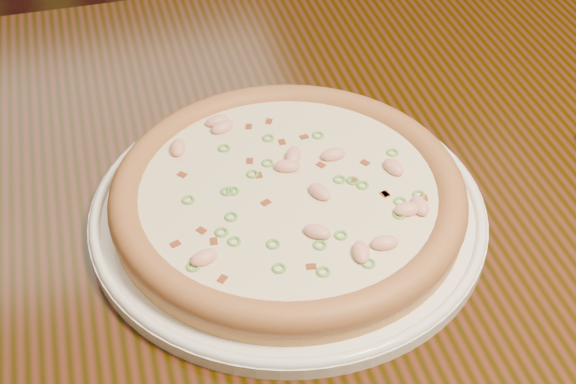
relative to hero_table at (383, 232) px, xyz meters
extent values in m
plane|color=black|center=(-0.25, 0.42, -0.65)|extent=(9.00, 9.00, 0.00)
cube|color=black|center=(0.00, 0.00, 0.08)|extent=(1.20, 0.80, 0.04)
cylinder|color=white|center=(-0.12, -0.05, 0.10)|extent=(0.36, 0.36, 0.01)
torus|color=white|center=(-0.12, -0.05, 0.11)|extent=(0.36, 0.36, 0.01)
cylinder|color=#C3834A|center=(-0.12, -0.05, 0.12)|extent=(0.32, 0.32, 0.02)
torus|color=#AE6E3A|center=(-0.12, -0.05, 0.13)|extent=(0.32, 0.32, 0.03)
cylinder|color=beige|center=(-0.12, -0.05, 0.13)|extent=(0.27, 0.27, 0.00)
ellipsoid|color=#F2B29E|center=(-0.10, -0.07, 0.14)|extent=(0.02, 0.03, 0.01)
ellipsoid|color=#F2B29E|center=(-0.02, -0.05, 0.14)|extent=(0.02, 0.03, 0.01)
ellipsoid|color=#F2B29E|center=(-0.07, -0.02, 0.14)|extent=(0.02, 0.01, 0.01)
ellipsoid|color=#F2B29E|center=(-0.02, -0.11, 0.14)|extent=(0.01, 0.02, 0.01)
ellipsoid|color=#F2B29E|center=(-0.10, -0.01, 0.14)|extent=(0.02, 0.03, 0.01)
ellipsoid|color=#F2B29E|center=(-0.11, -0.02, 0.14)|extent=(0.03, 0.02, 0.01)
ellipsoid|color=#F2B29E|center=(-0.16, 0.05, 0.14)|extent=(0.03, 0.02, 0.01)
ellipsoid|color=#F2B29E|center=(-0.21, 0.03, 0.14)|extent=(0.02, 0.03, 0.01)
ellipsoid|color=#F2B29E|center=(-0.11, -0.11, 0.14)|extent=(0.03, 0.03, 0.01)
ellipsoid|color=#F2B29E|center=(-0.03, -0.11, 0.14)|extent=(0.03, 0.02, 0.01)
ellipsoid|color=#F2B29E|center=(-0.08, -0.15, 0.14)|extent=(0.02, 0.03, 0.01)
ellipsoid|color=#F2B29E|center=(-0.21, -0.12, 0.14)|extent=(0.03, 0.02, 0.01)
ellipsoid|color=#F2B29E|center=(-0.16, 0.06, 0.14)|extent=(0.02, 0.01, 0.01)
ellipsoid|color=#F2B29E|center=(-0.06, -0.14, 0.14)|extent=(0.03, 0.02, 0.01)
cube|color=maroon|center=(-0.14, -0.03, 0.13)|extent=(0.01, 0.01, 0.00)
cube|color=maroon|center=(-0.11, 0.05, 0.13)|extent=(0.01, 0.01, 0.00)
cube|color=maroon|center=(-0.04, -0.08, 0.13)|extent=(0.01, 0.01, 0.00)
cube|color=maroon|center=(-0.22, -0.12, 0.13)|extent=(0.01, 0.01, 0.00)
cube|color=maroon|center=(-0.06, -0.06, 0.13)|extent=(0.01, 0.01, 0.00)
cube|color=maroon|center=(-0.21, -0.01, 0.13)|extent=(0.01, 0.01, 0.00)
cube|color=maroon|center=(-0.08, -0.03, 0.13)|extent=(0.01, 0.01, 0.00)
cube|color=maroon|center=(-0.20, -0.14, 0.13)|extent=(0.01, 0.01, 0.00)
cube|color=maroon|center=(-0.20, -0.10, 0.13)|extent=(0.01, 0.01, 0.00)
cube|color=maroon|center=(-0.14, 0.00, 0.13)|extent=(0.01, 0.01, 0.00)
cube|color=maroon|center=(-0.13, 0.05, 0.13)|extent=(0.01, 0.01, 0.00)
cube|color=maroon|center=(-0.09, 0.02, 0.13)|extent=(0.01, 0.01, 0.00)
cube|color=maroon|center=(-0.04, -0.03, 0.13)|extent=(0.01, 0.01, 0.00)
cube|color=maroon|center=(-0.14, -0.06, 0.13)|extent=(0.01, 0.01, 0.00)
cube|color=maroon|center=(-0.23, -0.09, 0.13)|extent=(0.01, 0.01, 0.00)
cube|color=maroon|center=(-0.04, -0.08, 0.13)|extent=(0.01, 0.01, 0.00)
cube|color=maroon|center=(-0.13, -0.15, 0.13)|extent=(0.01, 0.01, 0.00)
cube|color=maroon|center=(-0.01, -0.09, 0.13)|extent=(0.01, 0.01, 0.00)
cube|color=maroon|center=(-0.20, -0.08, 0.13)|extent=(0.01, 0.01, 0.00)
cube|color=maroon|center=(-0.11, 0.01, 0.13)|extent=(0.01, 0.01, 0.00)
torus|color=#5EA242|center=(-0.21, -0.04, 0.13)|extent=(0.02, 0.02, 0.00)
torus|color=#5EA242|center=(-0.01, -0.09, 0.13)|extent=(0.02, 0.02, 0.00)
torus|color=#5EA242|center=(-0.13, -0.01, 0.13)|extent=(0.02, 0.02, 0.00)
torus|color=#5EA242|center=(-0.04, -0.11, 0.13)|extent=(0.02, 0.02, 0.00)
torus|color=#5EA242|center=(-0.01, -0.03, 0.13)|extent=(0.02, 0.02, 0.00)
torus|color=#5EA242|center=(-0.08, -0.16, 0.13)|extent=(0.02, 0.02, 0.00)
torus|color=#5EA242|center=(-0.12, 0.02, 0.13)|extent=(0.02, 0.02, 0.00)
torus|color=#5EA242|center=(-0.02, -0.05, 0.13)|extent=(0.02, 0.02, 0.00)
torus|color=#5EA242|center=(-0.05, -0.06, 0.13)|extent=(0.01, 0.01, 0.00)
torus|color=#5EA242|center=(-0.06, -0.06, 0.13)|extent=(0.02, 0.02, 0.00)
torus|color=#5EA242|center=(-0.12, -0.16, 0.13)|extent=(0.02, 0.02, 0.00)
torus|color=#5EA242|center=(-0.17, -0.04, 0.13)|extent=(0.01, 0.01, 0.00)
torus|color=#5EA242|center=(-0.11, -0.13, 0.13)|extent=(0.02, 0.02, 0.00)
torus|color=#5EA242|center=(-0.03, -0.09, 0.13)|extent=(0.02, 0.02, 0.00)
torus|color=#5EA242|center=(-0.07, -0.05, 0.13)|extent=(0.02, 0.02, 0.00)
torus|color=#5EA242|center=(-0.09, -0.12, 0.13)|extent=(0.01, 0.01, 0.00)
torus|color=#5EA242|center=(-0.19, -0.09, 0.13)|extent=(0.01, 0.01, 0.00)
torus|color=#5EA242|center=(-0.16, 0.02, 0.13)|extent=(0.02, 0.02, 0.00)
torus|color=#5EA242|center=(-0.15, -0.12, 0.13)|extent=(0.02, 0.02, 0.00)
torus|color=#5EA242|center=(-0.18, -0.07, 0.13)|extent=(0.01, 0.01, 0.00)
torus|color=#5EA242|center=(-0.22, -0.12, 0.13)|extent=(0.02, 0.02, 0.00)
torus|color=#5EA242|center=(-0.15, -0.02, 0.13)|extent=(0.02, 0.02, 0.00)
torus|color=#5EA242|center=(-0.17, -0.04, 0.13)|extent=(0.02, 0.02, 0.00)
torus|color=#5EA242|center=(-0.15, -0.14, 0.13)|extent=(0.01, 0.01, 0.00)
torus|color=#5EA242|center=(-0.18, -0.10, 0.13)|extent=(0.02, 0.02, 0.00)
torus|color=#5EA242|center=(-0.07, 0.02, 0.13)|extent=(0.02, 0.02, 0.00)
camera|label=1|loc=(-0.26, -0.57, 0.61)|focal=50.00mm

